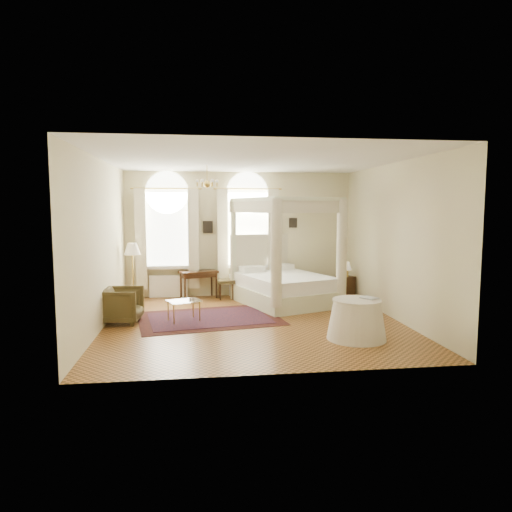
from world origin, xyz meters
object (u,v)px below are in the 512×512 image
(writing_desk, at_px, (199,275))
(stool, at_px, (226,283))
(coffee_table, at_px, (184,302))
(nightstand, at_px, (345,287))
(armchair, at_px, (121,305))
(side_table, at_px, (357,320))
(floor_lamp, at_px, (132,252))
(canopy_bed, at_px, (285,280))

(writing_desk, xyz_separation_m, stool, (0.71, -0.20, -0.20))
(coffee_table, bearing_deg, stool, 65.33)
(stool, xyz_separation_m, coffee_table, (-1.03, -2.23, -0.02))
(nightstand, height_order, stool, nightstand)
(nightstand, bearing_deg, writing_desk, 172.92)
(nightstand, height_order, armchair, armchair)
(side_table, bearing_deg, floor_lamp, 140.83)
(stool, bearing_deg, canopy_bed, -29.17)
(floor_lamp, height_order, side_table, floor_lamp)
(coffee_table, relative_size, side_table, 0.72)
(armchair, distance_m, side_table, 4.72)
(coffee_table, xyz_separation_m, side_table, (3.12, -1.72, -0.04))
(writing_desk, distance_m, side_table, 5.01)
(coffee_table, xyz_separation_m, floor_lamp, (-1.27, 1.85, 0.89))
(floor_lamp, bearing_deg, writing_desk, 20.07)
(armchair, height_order, coffee_table, armchair)
(stool, bearing_deg, armchair, -136.08)
(coffee_table, distance_m, side_table, 3.56)
(writing_desk, bearing_deg, nightstand, -7.08)
(stool, bearing_deg, writing_desk, 164.43)
(canopy_bed, xyz_separation_m, nightstand, (1.71, 0.50, -0.30))
(stool, height_order, side_table, side_table)
(canopy_bed, xyz_separation_m, floor_lamp, (-3.69, 0.40, 0.70))
(floor_lamp, xyz_separation_m, side_table, (4.38, -3.57, -0.93))
(writing_desk, bearing_deg, armchair, -123.43)
(writing_desk, xyz_separation_m, floor_lamp, (-1.59, -0.58, 0.67))
(stool, xyz_separation_m, floor_lamp, (-2.29, -0.38, 0.87))
(armchair, bearing_deg, writing_desk, -27.81)
(canopy_bed, bearing_deg, stool, 150.83)
(side_table, bearing_deg, armchair, 158.28)
(writing_desk, height_order, stool, writing_desk)
(armchair, bearing_deg, canopy_bed, -63.26)
(floor_lamp, bearing_deg, canopy_bed, -6.15)
(side_table, bearing_deg, canopy_bed, 102.26)
(canopy_bed, distance_m, floor_lamp, 3.78)
(stool, distance_m, side_table, 4.47)
(nightstand, bearing_deg, stool, 174.90)
(nightstand, relative_size, floor_lamp, 0.38)
(floor_lamp, bearing_deg, coffee_table, -55.62)
(nightstand, height_order, writing_desk, writing_desk)
(writing_desk, bearing_deg, floor_lamp, -159.93)
(writing_desk, distance_m, coffee_table, 2.46)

